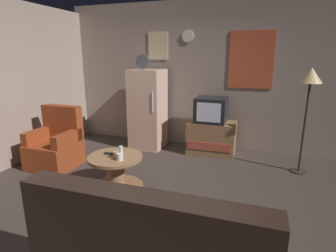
{
  "coord_description": "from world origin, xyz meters",
  "views": [
    {
      "loc": [
        1.2,
        -2.72,
        1.75
      ],
      "look_at": [
        -0.03,
        0.9,
        0.75
      ],
      "focal_mm": 28.88,
      "sensor_mm": 36.0,
      "label": 1
    }
  ],
  "objects_px": {
    "mug_ceramic_tan": "(116,155)",
    "remote_control": "(110,154)",
    "armchair": "(56,146)",
    "crt_tv": "(211,110)",
    "wine_glass": "(121,152)",
    "standing_lamp": "(310,84)",
    "mug_ceramic_white": "(120,157)",
    "tv_stand": "(212,138)",
    "fridge": "(148,109)",
    "coffee_table": "(116,172)"
  },
  "relations": [
    {
      "from": "crt_tv",
      "to": "coffee_table",
      "type": "bearing_deg",
      "value": -117.8
    },
    {
      "from": "crt_tv",
      "to": "coffee_table",
      "type": "relative_size",
      "value": 0.75
    },
    {
      "from": "mug_ceramic_white",
      "to": "mug_ceramic_tan",
      "type": "relative_size",
      "value": 1.0
    },
    {
      "from": "tv_stand",
      "to": "remote_control",
      "type": "height_order",
      "value": "tv_stand"
    },
    {
      "from": "mug_ceramic_tan",
      "to": "tv_stand",
      "type": "bearing_deg",
      "value": 63.55
    },
    {
      "from": "remote_control",
      "to": "coffee_table",
      "type": "bearing_deg",
      "value": -22.4
    },
    {
      "from": "crt_tv",
      "to": "mug_ceramic_tan",
      "type": "bearing_deg",
      "value": -115.72
    },
    {
      "from": "tv_stand",
      "to": "crt_tv",
      "type": "distance_m",
      "value": 0.52
    },
    {
      "from": "crt_tv",
      "to": "mug_ceramic_white",
      "type": "height_order",
      "value": "crt_tv"
    },
    {
      "from": "armchair",
      "to": "tv_stand",
      "type": "bearing_deg",
      "value": 31.02
    },
    {
      "from": "wine_glass",
      "to": "remote_control",
      "type": "distance_m",
      "value": 0.21
    },
    {
      "from": "mug_ceramic_tan",
      "to": "remote_control",
      "type": "distance_m",
      "value": 0.18
    },
    {
      "from": "crt_tv",
      "to": "armchair",
      "type": "xyz_separation_m",
      "value": [
        -2.26,
        -1.37,
        -0.47
      ]
    },
    {
      "from": "mug_ceramic_tan",
      "to": "remote_control",
      "type": "bearing_deg",
      "value": 150.03
    },
    {
      "from": "standing_lamp",
      "to": "remote_control",
      "type": "relative_size",
      "value": 10.6
    },
    {
      "from": "wine_glass",
      "to": "remote_control",
      "type": "relative_size",
      "value": 1.0
    },
    {
      "from": "standing_lamp",
      "to": "armchair",
      "type": "distance_m",
      "value": 3.98
    },
    {
      "from": "tv_stand",
      "to": "remote_control",
      "type": "relative_size",
      "value": 5.6
    },
    {
      "from": "fridge",
      "to": "tv_stand",
      "type": "bearing_deg",
      "value": 1.53
    },
    {
      "from": "crt_tv",
      "to": "standing_lamp",
      "type": "xyz_separation_m",
      "value": [
        1.47,
        -0.39,
        0.55
      ]
    },
    {
      "from": "standing_lamp",
      "to": "coffee_table",
      "type": "distance_m",
      "value": 3.0
    },
    {
      "from": "wine_glass",
      "to": "coffee_table",
      "type": "bearing_deg",
      "value": 175.94
    },
    {
      "from": "crt_tv",
      "to": "remote_control",
      "type": "relative_size",
      "value": 3.6
    },
    {
      "from": "coffee_table",
      "to": "remote_control",
      "type": "xyz_separation_m",
      "value": [
        -0.1,
        0.03,
        0.25
      ]
    },
    {
      "from": "mug_ceramic_tan",
      "to": "remote_control",
      "type": "height_order",
      "value": "mug_ceramic_tan"
    },
    {
      "from": "armchair",
      "to": "mug_ceramic_tan",
      "type": "bearing_deg",
      "value": -18.94
    },
    {
      "from": "crt_tv",
      "to": "mug_ceramic_white",
      "type": "distance_m",
      "value": 2.09
    },
    {
      "from": "wine_glass",
      "to": "remote_control",
      "type": "xyz_separation_m",
      "value": [
        -0.19,
        0.03,
        -0.06
      ]
    },
    {
      "from": "coffee_table",
      "to": "wine_glass",
      "type": "relative_size",
      "value": 4.8
    },
    {
      "from": "tv_stand",
      "to": "coffee_table",
      "type": "bearing_deg",
      "value": -118.52
    },
    {
      "from": "fridge",
      "to": "remote_control",
      "type": "bearing_deg",
      "value": -84.38
    },
    {
      "from": "crt_tv",
      "to": "standing_lamp",
      "type": "relative_size",
      "value": 0.34
    },
    {
      "from": "crt_tv",
      "to": "remote_control",
      "type": "height_order",
      "value": "crt_tv"
    },
    {
      "from": "mug_ceramic_white",
      "to": "armchair",
      "type": "xyz_separation_m",
      "value": [
        -1.45,
        0.53,
        -0.18
      ]
    },
    {
      "from": "standing_lamp",
      "to": "wine_glass",
      "type": "xyz_separation_m",
      "value": [
        -2.31,
        -1.4,
        -0.81
      ]
    },
    {
      "from": "wine_glass",
      "to": "mug_ceramic_tan",
      "type": "distance_m",
      "value": 0.07
    },
    {
      "from": "crt_tv",
      "to": "mug_ceramic_white",
      "type": "relative_size",
      "value": 6.0
    },
    {
      "from": "mug_ceramic_tan",
      "to": "mug_ceramic_white",
      "type": "bearing_deg",
      "value": -35.24
    },
    {
      "from": "wine_glass",
      "to": "remote_control",
      "type": "height_order",
      "value": "wine_glass"
    },
    {
      "from": "remote_control",
      "to": "armchair",
      "type": "relative_size",
      "value": 0.16
    },
    {
      "from": "coffee_table",
      "to": "mug_ceramic_tan",
      "type": "distance_m",
      "value": 0.29
    },
    {
      "from": "wine_glass",
      "to": "mug_ceramic_tan",
      "type": "bearing_deg",
      "value": -129.44
    },
    {
      "from": "fridge",
      "to": "mug_ceramic_tan",
      "type": "relative_size",
      "value": 19.67
    },
    {
      "from": "crt_tv",
      "to": "wine_glass",
      "type": "distance_m",
      "value": 2.0
    },
    {
      "from": "tv_stand",
      "to": "standing_lamp",
      "type": "xyz_separation_m",
      "value": [
        1.44,
        -0.39,
        1.06
      ]
    },
    {
      "from": "crt_tv",
      "to": "standing_lamp",
      "type": "bearing_deg",
      "value": -14.83
    },
    {
      "from": "mug_ceramic_white",
      "to": "standing_lamp",
      "type": "bearing_deg",
      "value": 33.64
    },
    {
      "from": "fridge",
      "to": "wine_glass",
      "type": "relative_size",
      "value": 11.8
    },
    {
      "from": "mug_ceramic_white",
      "to": "mug_ceramic_tan",
      "type": "height_order",
      "value": "same"
    },
    {
      "from": "tv_stand",
      "to": "remote_control",
      "type": "distance_m",
      "value": 2.07
    }
  ]
}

